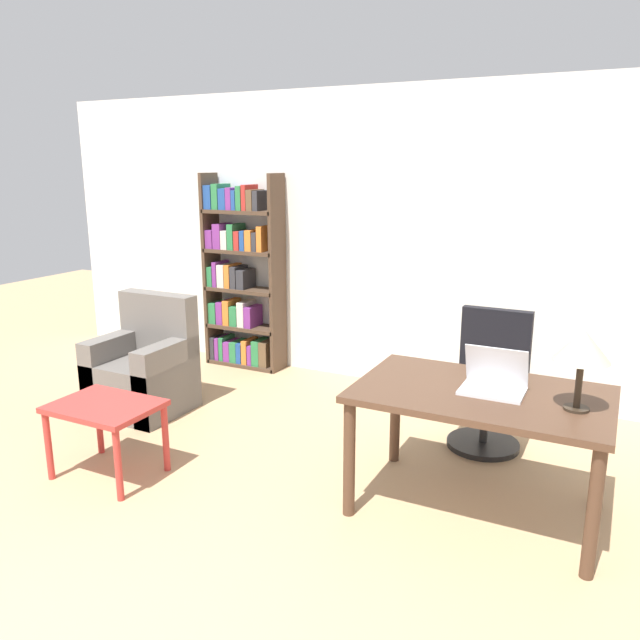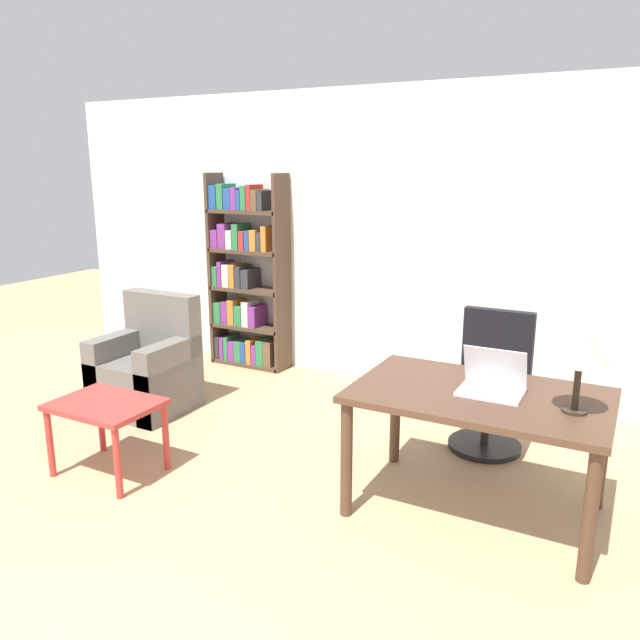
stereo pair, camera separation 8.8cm
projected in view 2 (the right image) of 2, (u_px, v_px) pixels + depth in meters
wall_back at (422, 242)px, 5.54m from camera, size 8.00×0.06×2.70m
desk at (479, 409)px, 3.58m from camera, size 1.43×0.90×0.75m
laptop at (492, 383)px, 3.54m from camera, size 0.35×0.26×0.26m
table_lamp at (581, 349)px, 3.19m from camera, size 0.29×0.29×0.44m
office_chair at (490, 385)px, 4.52m from camera, size 0.53×0.53×0.99m
side_table_blue at (106, 413)px, 4.10m from camera, size 0.67×0.51×0.50m
armchair at (148, 372)px, 5.25m from camera, size 0.72×0.67×0.97m
bookshelf at (245, 279)px, 6.30m from camera, size 0.82×0.28×1.94m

